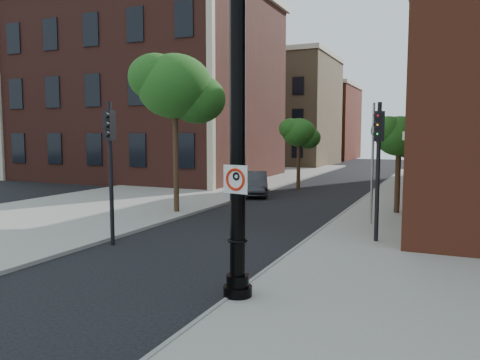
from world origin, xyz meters
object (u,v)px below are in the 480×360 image
at_px(lamppost, 238,143).
at_px(traffic_signal_left, 110,149).
at_px(parked_car, 254,184).
at_px(no_parking_sign, 236,179).
at_px(traffic_signal_right, 378,149).

xyz_separation_m(lamppost, traffic_signal_left, (-5.77, 2.98, -0.28)).
relative_size(parked_car, traffic_signal_left, 0.91).
bearing_deg(lamppost, no_parking_sign, -79.39).
xyz_separation_m(traffic_signal_left, traffic_signal_right, (7.73, 3.49, -0.01)).
height_order(no_parking_sign, parked_car, no_parking_sign).
bearing_deg(traffic_signal_left, no_parking_sign, -22.07).
relative_size(no_parking_sign, parked_car, 0.14).
bearing_deg(traffic_signal_right, no_parking_sign, -123.96).
bearing_deg(parked_car, traffic_signal_right, -72.47).
bearing_deg(traffic_signal_left, parked_car, 98.60).
height_order(lamppost, traffic_signal_left, lamppost).
xyz_separation_m(no_parking_sign, traffic_signal_left, (-5.80, 3.16, 0.45)).
xyz_separation_m(lamppost, parked_car, (-6.24, 16.15, -2.68)).
xyz_separation_m(no_parking_sign, traffic_signal_right, (1.92, 6.66, 0.43)).
bearing_deg(parked_car, lamppost, -91.62).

